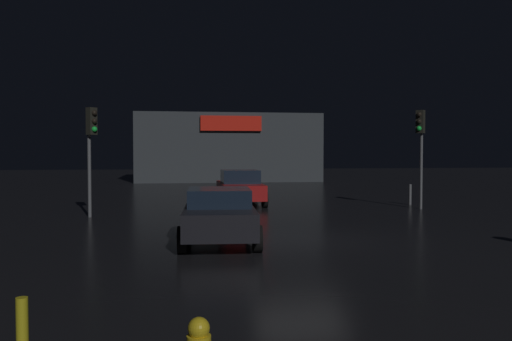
# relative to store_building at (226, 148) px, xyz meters

# --- Properties ---
(ground_plane) EXTENTS (120.00, 120.00, 0.00)m
(ground_plane) POSITION_rel_store_building_xyz_m (-0.83, -31.19, -2.77)
(ground_plane) COLOR black
(store_building) EXTENTS (14.95, 8.63, 5.53)m
(store_building) POSITION_rel_store_building_xyz_m (0.00, 0.00, 0.00)
(store_building) COLOR #33383D
(store_building) RESTS_ON ground
(traffic_signal_main) EXTENTS (0.42, 0.42, 4.04)m
(traffic_signal_main) POSITION_rel_store_building_xyz_m (-7.30, -25.13, 0.20)
(traffic_signal_main) COLOR #595B60
(traffic_signal_main) RESTS_ON ground
(traffic_signal_opposite) EXTENTS (0.42, 0.42, 4.16)m
(traffic_signal_opposite) POSITION_rel_store_building_xyz_m (5.93, -24.36, 0.33)
(traffic_signal_opposite) COLOR #595B60
(traffic_signal_opposite) RESTS_ON ground
(car_near) EXTENTS (2.05, 4.43, 1.60)m
(car_near) POSITION_rel_store_building_xyz_m (-1.35, -21.37, -1.96)
(car_near) COLOR #A51414
(car_near) RESTS_ON ground
(car_far) EXTENTS (2.23, 3.96, 1.44)m
(car_far) POSITION_rel_store_building_xyz_m (-3.08, -31.35, -2.01)
(car_far) COLOR black
(car_far) RESTS_ON ground
(bollard_kerb_a) EXTENTS (0.13, 0.13, 0.94)m
(bollard_kerb_a) POSITION_rel_store_building_xyz_m (6.35, -22.52, -2.30)
(bollard_kerb_a) COLOR #595B60
(bollard_kerb_a) RESTS_ON ground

